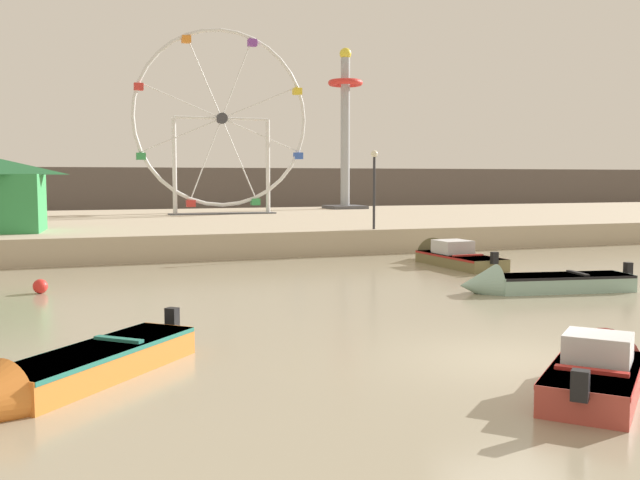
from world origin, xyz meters
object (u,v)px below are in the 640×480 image
(motorboat_orange_hull, at_px, (64,373))
(promenade_lamp_near, at_px, (374,177))
(motorboat_seafoam, at_px, (533,283))
(motorboat_faded_red, at_px, (599,369))
(ferris_wheel_white_frame, at_px, (222,122))
(motorboat_olive_wood, at_px, (446,256))
(mooring_buoy_orange, at_px, (40,286))
(drop_tower_steel_tower, at_px, (345,127))

(motorboat_orange_hull, height_order, promenade_lamp_near, promenade_lamp_near)
(promenade_lamp_near, bearing_deg, motorboat_seafoam, -90.30)
(motorboat_faded_red, bearing_deg, ferris_wheel_white_frame, 45.28)
(motorboat_olive_wood, xyz_separation_m, ferris_wheel_white_frame, (-4.77, 20.64, 6.81))
(promenade_lamp_near, distance_m, mooring_buoy_orange, 16.39)
(motorboat_orange_hull, height_order, ferris_wheel_white_frame, ferris_wheel_white_frame)
(motorboat_olive_wood, bearing_deg, motorboat_seafoam, 169.13)
(motorboat_faded_red, xyz_separation_m, promenade_lamp_near, (5.29, 20.95, 3.21))
(ferris_wheel_white_frame, xyz_separation_m, drop_tower_steel_tower, (10.69, 5.13, 0.23))
(mooring_buoy_orange, bearing_deg, motorboat_orange_hull, -86.73)
(motorboat_olive_wood, bearing_deg, ferris_wheel_white_frame, 11.10)
(mooring_buoy_orange, bearing_deg, motorboat_faded_red, -56.62)
(motorboat_orange_hull, height_order, motorboat_seafoam, motorboat_seafoam)
(motorboat_olive_wood, relative_size, motorboat_seafoam, 1.00)
(drop_tower_steel_tower, bearing_deg, motorboat_seafoam, -102.06)
(motorboat_orange_hull, bearing_deg, motorboat_faded_red, 113.84)
(drop_tower_steel_tower, relative_size, promenade_lamp_near, 3.35)
(motorboat_olive_wood, relative_size, motorboat_faded_red, 1.59)
(promenade_lamp_near, bearing_deg, motorboat_orange_hull, -127.21)
(promenade_lamp_near, relative_size, mooring_buoy_orange, 8.27)
(ferris_wheel_white_frame, bearing_deg, promenade_lamp_near, -77.00)
(motorboat_orange_hull, relative_size, mooring_buoy_orange, 10.82)
(motorboat_seafoam, bearing_deg, motorboat_olive_wood, -89.20)
(motorboat_seafoam, distance_m, mooring_buoy_orange, 15.06)
(motorboat_faded_red, xyz_separation_m, mooring_buoy_orange, (-9.04, 13.71, -0.10))
(motorboat_olive_wood, xyz_separation_m, motorboat_faded_red, (-6.38, -16.21, 0.01))
(motorboat_olive_wood, xyz_separation_m, motorboat_orange_hull, (-14.80, -13.31, -0.02))
(motorboat_olive_wood, bearing_deg, drop_tower_steel_tower, -14.84)
(ferris_wheel_white_frame, relative_size, promenade_lamp_near, 3.28)
(drop_tower_steel_tower, distance_m, mooring_buoy_orange, 36.13)
(motorboat_faded_red, height_order, mooring_buoy_orange, motorboat_faded_red)
(ferris_wheel_white_frame, xyz_separation_m, promenade_lamp_near, (3.67, -15.90, -3.59))
(drop_tower_steel_tower, height_order, mooring_buoy_orange, drop_tower_steel_tower)
(motorboat_olive_wood, relative_size, motorboat_orange_hull, 1.21)
(motorboat_faded_red, bearing_deg, motorboat_olive_wood, 26.30)
(motorboat_faded_red, bearing_deg, drop_tower_steel_tower, 31.46)
(motorboat_orange_hull, height_order, drop_tower_steel_tower, drop_tower_steel_tower)
(motorboat_seafoam, bearing_deg, motorboat_faded_red, 69.24)
(ferris_wheel_white_frame, bearing_deg, motorboat_faded_red, -92.51)
(drop_tower_steel_tower, height_order, promenade_lamp_near, drop_tower_steel_tower)
(ferris_wheel_white_frame, relative_size, mooring_buoy_orange, 27.12)
(motorboat_olive_wood, xyz_separation_m, promenade_lamp_near, (-1.10, 4.74, 3.22))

